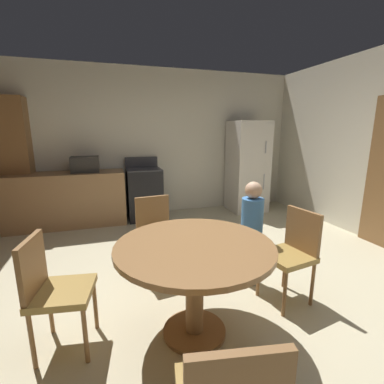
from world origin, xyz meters
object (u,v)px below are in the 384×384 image
object	(u,v)px
person_child	(251,231)
chair_east	(292,250)
dining_table	(195,263)
chair_north	(156,231)
refrigerator	(247,167)
chair_west	(52,287)
oven_range	(144,193)
microwave	(85,164)

from	to	relation	value
person_child	chair_east	bearing A→B (deg)	87.48
dining_table	person_child	bearing A→B (deg)	34.27
chair_north	chair_east	distance (m)	1.41
refrigerator	chair_north	xyz separation A→B (m)	(-2.18, -1.99, -0.38)
chair_west	chair_east	bearing A→B (deg)	9.04
refrigerator	person_child	distance (m)	2.80
chair_east	person_child	bearing A→B (deg)	-67.72
chair_north	chair_east	size ratio (longest dim) A/B	1.00
refrigerator	person_child	bearing A→B (deg)	-117.35
chair_north	person_child	xyz separation A→B (m)	(0.90, -0.48, 0.08)
oven_range	chair_east	xyz separation A→B (m)	(0.99, -2.89, 0.03)
chair_west	chair_east	size ratio (longest dim) A/B	1.00
oven_range	chair_west	size ratio (longest dim) A/B	1.26
oven_range	dining_table	distance (m)	3.06
oven_range	person_child	xyz separation A→B (m)	(0.76, -2.52, 0.11)
person_child	chair_west	bearing A→B (deg)	-22.30
microwave	person_child	xyz separation A→B (m)	(1.72, -2.52, -0.45)
refrigerator	chair_east	xyz separation A→B (m)	(-1.05, -2.83, -0.38)
chair_west	person_child	xyz separation A→B (m)	(1.79, 0.38, 0.08)
dining_table	chair_north	xyz separation A→B (m)	(-0.12, 1.01, -0.10)
person_child	oven_range	bearing A→B (deg)	-107.47
refrigerator	chair_north	size ratio (longest dim) A/B	2.02
refrigerator	dining_table	xyz separation A→B (m)	(-2.06, -3.00, -0.28)
refrigerator	chair_west	size ratio (longest dim) A/B	2.02
dining_table	chair_west	world-z (taller)	chair_west
chair_west	person_child	bearing A→B (deg)	20.58
microwave	dining_table	size ratio (longest dim) A/B	0.37
oven_range	chair_west	xyz separation A→B (m)	(-1.02, -2.90, 0.03)
chair_east	person_child	size ratio (longest dim) A/B	0.80
dining_table	chair_east	distance (m)	1.02
microwave	person_child	size ratio (longest dim) A/B	0.40
oven_range	refrigerator	distance (m)	2.08
oven_range	person_child	world-z (taller)	oven_range
refrigerator	chair_east	size ratio (longest dim) A/B	2.02
chair_west	refrigerator	bearing A→B (deg)	51.53
chair_west	microwave	bearing A→B (deg)	97.39
chair_west	dining_table	bearing A→B (deg)	0.00
oven_range	chair_north	xyz separation A→B (m)	(-0.14, -2.04, 0.03)
chair_east	person_child	world-z (taller)	person_child
refrigerator	dining_table	bearing A→B (deg)	-124.42
chair_north	person_child	size ratio (longest dim) A/B	0.80
oven_range	refrigerator	bearing A→B (deg)	-1.51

